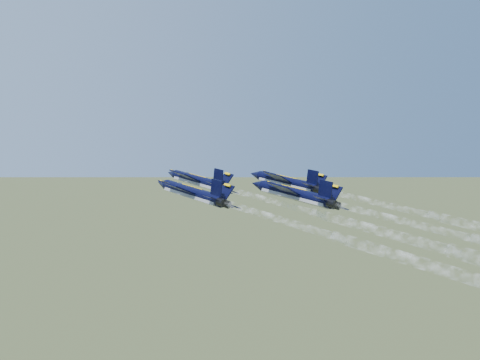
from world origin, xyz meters
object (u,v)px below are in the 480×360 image
jet_right (286,182)px  jet_slot (293,194)px  jet_lead (197,181)px  jet_left (191,193)px

jet_right → jet_slot: size_ratio=1.00×
jet_lead → jet_slot: (5.79, -23.60, 0.00)m
jet_lead → jet_right: size_ratio=1.00×
jet_left → jet_slot: 16.82m
jet_lead → jet_slot: size_ratio=1.00×
jet_lead → jet_right: (13.76, -10.52, 0.00)m
jet_right → jet_slot: 15.32m
jet_lead → jet_slot: 24.30m
jet_left → jet_lead: bearing=48.5°
jet_lead → jet_right: 17.32m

